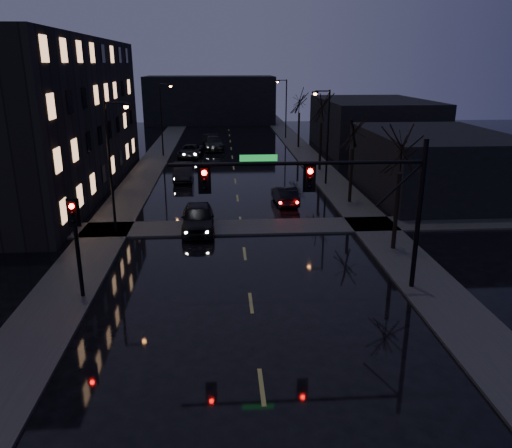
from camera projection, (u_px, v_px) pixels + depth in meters
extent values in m
plane|color=black|center=(267.00, 429.00, 14.36)|extent=(160.00, 160.00, 0.00)
cube|color=#2D2D2B|center=(144.00, 175.00, 47.02)|extent=(3.00, 140.00, 0.12)
cube|color=#2D2D2B|center=(322.00, 172.00, 48.13)|extent=(3.00, 140.00, 0.12)
cube|color=#2D2D2B|center=(241.00, 227.00, 31.91)|extent=(40.00, 3.00, 0.12)
cube|color=black|center=(29.00, 117.00, 39.93)|extent=(12.00, 30.00, 12.00)
cube|color=black|center=(434.00, 164.00, 39.28)|extent=(10.00, 14.00, 5.00)
cube|color=black|center=(372.00, 125.00, 60.12)|extent=(12.00, 18.00, 6.00)
cube|color=black|center=(210.00, 100.00, 87.00)|extent=(22.00, 10.00, 8.00)
cylinder|color=black|center=(419.00, 217.00, 22.32)|extent=(0.22, 0.22, 7.00)
cylinder|color=black|center=(298.00, 163.00, 21.20)|extent=(11.00, 0.16, 0.16)
cylinder|color=black|center=(400.00, 185.00, 21.80)|extent=(2.05, 0.10, 2.05)
cube|color=#0C591E|center=(259.00, 158.00, 21.01)|extent=(1.60, 0.04, 0.28)
cube|color=black|center=(204.00, 180.00, 21.14)|extent=(0.35, 0.28, 1.05)
sphere|color=#FF0705|center=(204.00, 173.00, 20.89)|extent=(0.22, 0.22, 0.22)
cube|color=black|center=(309.00, 178.00, 21.43)|extent=(0.35, 0.28, 1.05)
sphere|color=#FF0705|center=(310.00, 171.00, 21.18)|extent=(0.22, 0.22, 0.22)
cylinder|color=black|center=(78.00, 252.00, 21.74)|extent=(0.18, 0.18, 4.40)
cube|color=black|center=(73.00, 213.00, 21.19)|extent=(0.35, 0.28, 1.05)
sphere|color=#FF0705|center=(71.00, 206.00, 20.94)|extent=(0.22, 0.22, 0.22)
cylinder|color=black|center=(396.00, 213.00, 27.52)|extent=(0.24, 0.24, 4.40)
cylinder|color=black|center=(351.00, 176.00, 37.06)|extent=(0.24, 0.24, 4.12)
cylinder|color=black|center=(320.00, 147.00, 48.37)|extent=(0.24, 0.24, 4.68)
cylinder|color=black|center=(299.00, 131.00, 61.72)|extent=(0.24, 0.24, 4.29)
cylinder|color=black|center=(110.00, 170.00, 29.72)|extent=(0.16, 0.16, 8.00)
cylinder|color=black|center=(115.00, 103.00, 28.56)|extent=(1.20, 0.10, 0.10)
cube|color=black|center=(126.00, 105.00, 28.63)|extent=(0.50, 0.25, 0.15)
sphere|color=orange|center=(126.00, 106.00, 28.66)|extent=(0.28, 0.28, 0.28)
cylinder|color=black|center=(161.00, 121.00, 55.36)|extent=(0.16, 0.16, 8.00)
cylinder|color=black|center=(165.00, 84.00, 54.20)|extent=(1.20, 0.10, 0.10)
cube|color=black|center=(170.00, 85.00, 54.27)|extent=(0.50, 0.25, 0.15)
sphere|color=orange|center=(170.00, 86.00, 54.30)|extent=(0.28, 0.28, 0.28)
cylinder|color=black|center=(328.00, 139.00, 42.12)|extent=(0.16, 0.16, 8.00)
cylinder|color=black|center=(322.00, 91.00, 40.89)|extent=(1.20, 0.10, 0.10)
cube|color=black|center=(315.00, 92.00, 40.88)|extent=(0.50, 0.25, 0.15)
sphere|color=orange|center=(315.00, 94.00, 40.91)|extent=(0.28, 0.28, 0.28)
cylinder|color=black|center=(286.00, 110.00, 68.71)|extent=(0.16, 0.16, 8.00)
cylinder|color=black|center=(282.00, 80.00, 67.48)|extent=(1.20, 0.10, 0.10)
cube|color=black|center=(278.00, 81.00, 67.47)|extent=(0.50, 0.25, 0.15)
sphere|color=orange|center=(278.00, 82.00, 67.50)|extent=(0.28, 0.28, 0.28)
imported|color=black|center=(198.00, 218.00, 31.19)|extent=(2.17, 5.06, 1.70)
imported|color=black|center=(183.00, 172.00, 44.81)|extent=(1.78, 4.81, 1.57)
imported|color=black|center=(191.00, 151.00, 55.97)|extent=(2.92, 5.29, 1.40)
imported|color=black|center=(213.00, 143.00, 60.80)|extent=(2.95, 5.92, 1.65)
imported|color=black|center=(285.00, 195.00, 37.26)|extent=(1.76, 4.14, 1.33)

